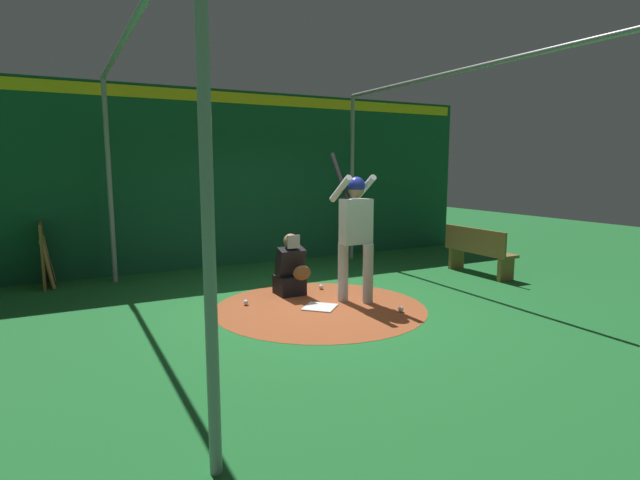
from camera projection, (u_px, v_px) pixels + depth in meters
ground_plane at (320, 308)px, 6.94m from camera, size 26.68×26.68×0.00m
dirt_circle at (320, 308)px, 6.94m from camera, size 2.94×2.94×0.01m
home_plate at (320, 307)px, 6.94m from camera, size 0.59×0.59×0.01m
batter at (355, 226)px, 7.09m from camera, size 0.68×0.49×2.13m
catcher at (291, 271)px, 7.58m from camera, size 0.58×0.40×0.94m
back_wall at (235, 179)px, 9.82m from camera, size 0.23×10.68×3.37m
cage_frame at (320, 134)px, 6.59m from camera, size 6.12×4.76×3.39m
bat_rack at (45, 255)px, 8.24m from camera, size 1.06×0.21×1.05m
bench at (478, 251)px, 9.00m from camera, size 1.44×0.36×0.85m
baseball_0 at (401, 309)px, 6.72m from camera, size 0.07×0.07×0.07m
baseball_1 at (246, 302)px, 7.06m from camera, size 0.07×0.07×0.07m
baseball_2 at (321, 287)px, 7.97m from camera, size 0.07×0.07×0.07m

